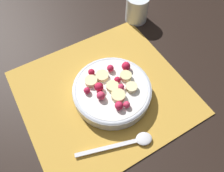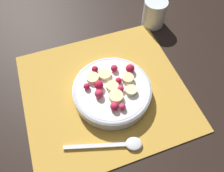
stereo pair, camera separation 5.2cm
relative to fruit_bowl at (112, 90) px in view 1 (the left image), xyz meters
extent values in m
plane|color=black|center=(-0.01, 0.02, -0.03)|extent=(3.00, 3.00, 0.00)
cube|color=gold|center=(-0.01, 0.02, -0.02)|extent=(0.41, 0.38, 0.01)
cylinder|color=silver|center=(0.00, 0.00, -0.01)|extent=(0.19, 0.19, 0.03)
torus|color=silver|center=(0.00, 0.00, 0.01)|extent=(0.19, 0.19, 0.01)
cylinder|color=white|center=(0.00, 0.00, 0.01)|extent=(0.17, 0.17, 0.00)
cylinder|color=beige|center=(-0.01, 0.04, 0.02)|extent=(0.04, 0.04, 0.01)
cylinder|color=beige|center=(-0.04, 0.04, 0.02)|extent=(0.04, 0.04, 0.01)
cylinder|color=beige|center=(0.04, -0.03, 0.02)|extent=(0.03, 0.03, 0.01)
cylinder|color=beige|center=(0.00, 0.00, 0.02)|extent=(0.04, 0.04, 0.01)
cylinder|color=beige|center=(0.04, 0.01, 0.02)|extent=(0.04, 0.04, 0.01)
cylinder|color=beige|center=(0.00, -0.03, 0.02)|extent=(0.05, 0.05, 0.01)
sphere|color=#DB3356|center=(-0.04, -0.01, 0.02)|extent=(0.02, 0.02, 0.02)
sphere|color=#D12347|center=(-0.06, 0.02, 0.02)|extent=(0.02, 0.02, 0.02)
sphere|color=red|center=(0.06, 0.03, 0.02)|extent=(0.02, 0.02, 0.02)
sphere|color=red|center=(-0.02, 0.06, 0.02)|extent=(0.02, 0.02, 0.02)
sphere|color=red|center=(-0.03, 0.01, 0.02)|extent=(0.02, 0.02, 0.02)
sphere|color=#DB3356|center=(0.00, -0.06, 0.02)|extent=(0.02, 0.02, 0.02)
sphere|color=red|center=(0.02, 0.01, 0.02)|extent=(0.02, 0.02, 0.02)
sphere|color=#DB3356|center=(0.02, -0.01, 0.02)|extent=(0.02, 0.02, 0.02)
sphere|color=#D12347|center=(-0.01, -0.05, 0.02)|extent=(0.02, 0.02, 0.02)
sphere|color=#D12347|center=(0.02, 0.05, 0.02)|extent=(0.02, 0.02, 0.02)
cube|color=silver|center=(-0.08, -0.11, -0.02)|extent=(0.14, 0.05, 0.00)
ellipsoid|color=silver|center=(0.00, -0.14, -0.02)|extent=(0.04, 0.04, 0.01)
cylinder|color=white|center=(0.21, 0.21, 0.01)|extent=(0.07, 0.07, 0.08)
camera|label=1|loc=(-0.14, -0.24, 0.46)|focal=35.00mm
camera|label=2|loc=(-0.09, -0.26, 0.46)|focal=35.00mm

